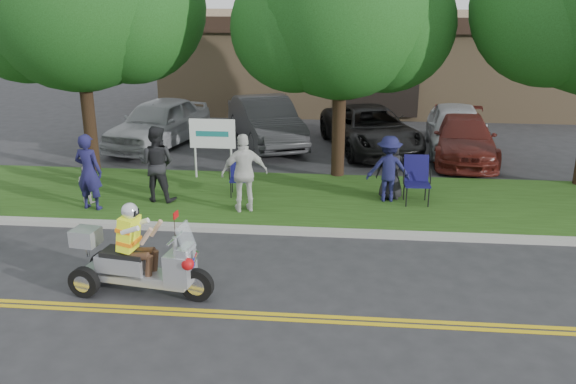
# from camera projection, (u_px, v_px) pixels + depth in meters

# --- Properties ---
(ground) EXTENTS (120.00, 120.00, 0.00)m
(ground) POSITION_uv_depth(u_px,v_px,m) (300.00, 303.00, 10.44)
(ground) COLOR #28282B
(ground) RESTS_ON ground
(centerline_near) EXTENTS (60.00, 0.10, 0.01)m
(centerline_near) POSITION_uv_depth(u_px,v_px,m) (297.00, 320.00, 9.89)
(centerline_near) COLOR gold
(centerline_near) RESTS_ON ground
(centerline_far) EXTENTS (60.00, 0.10, 0.01)m
(centerline_far) POSITION_uv_depth(u_px,v_px,m) (298.00, 315.00, 10.04)
(centerline_far) COLOR gold
(centerline_far) RESTS_ON ground
(curb) EXTENTS (60.00, 0.25, 0.12)m
(curb) POSITION_uv_depth(u_px,v_px,m) (311.00, 232.00, 13.30)
(curb) COLOR #A8A89E
(curb) RESTS_ON ground
(grass_verge) EXTENTS (60.00, 4.00, 0.10)m
(grass_verge) POSITION_uv_depth(u_px,v_px,m) (316.00, 199.00, 15.32)
(grass_verge) COLOR #224412
(grass_verge) RESTS_ON ground
(commercial_building) EXTENTS (18.00, 8.20, 4.00)m
(commercial_building) POSITION_uv_depth(u_px,v_px,m) (377.00, 59.00, 27.49)
(commercial_building) COLOR #9E7F5B
(commercial_building) RESTS_ON ground
(tree_mid) EXTENTS (5.88, 4.80, 7.05)m
(tree_mid) POSITION_uv_depth(u_px,v_px,m) (344.00, 15.00, 15.77)
(tree_mid) COLOR #332114
(tree_mid) RESTS_ON ground
(business_sign) EXTENTS (1.25, 0.06, 1.75)m
(business_sign) POSITION_uv_depth(u_px,v_px,m) (212.00, 137.00, 16.52)
(business_sign) COLOR silver
(business_sign) RESTS_ON ground
(trike_scooter) EXTENTS (2.58, 0.99, 1.69)m
(trike_scooter) POSITION_uv_depth(u_px,v_px,m) (136.00, 262.00, 10.60)
(trike_scooter) COLOR black
(trike_scooter) RESTS_ON ground
(lawn_chair_a) EXTENTS (0.55, 0.57, 0.96)m
(lawn_chair_a) POSITION_uv_depth(u_px,v_px,m) (240.00, 173.00, 15.41)
(lawn_chair_a) COLOR black
(lawn_chair_a) RESTS_ON grass_verge
(lawn_chair_b) EXTENTS (0.63, 0.65, 1.15)m
(lawn_chair_b) POSITION_uv_depth(u_px,v_px,m) (416.00, 176.00, 14.81)
(lawn_chair_b) COLOR black
(lawn_chair_b) RESTS_ON grass_verge
(spectator_adult_left) EXTENTS (0.73, 0.55, 1.83)m
(spectator_adult_left) POSITION_uv_depth(u_px,v_px,m) (89.00, 172.00, 14.27)
(spectator_adult_left) COLOR #1A1946
(spectator_adult_left) RESTS_ON grass_verge
(spectator_adult_mid) EXTENTS (0.98, 0.80, 1.87)m
(spectator_adult_mid) POSITION_uv_depth(u_px,v_px,m) (157.00, 164.00, 14.83)
(spectator_adult_mid) COLOR black
(spectator_adult_mid) RESTS_ON grass_verge
(spectator_adult_right) EXTENTS (1.17, 0.77, 1.85)m
(spectator_adult_right) POSITION_uv_depth(u_px,v_px,m) (244.00, 173.00, 14.13)
(spectator_adult_right) COLOR silver
(spectator_adult_right) RESTS_ON grass_verge
(spectator_chair_a) EXTENTS (1.06, 0.61, 1.63)m
(spectator_chair_a) POSITION_uv_depth(u_px,v_px,m) (389.00, 169.00, 14.84)
(spectator_chair_a) COLOR #171842
(spectator_chair_a) RESTS_ON grass_verge
(spectator_chair_b) EXTENTS (0.76, 0.50, 1.53)m
(spectator_chair_b) POSITION_uv_depth(u_px,v_px,m) (391.00, 169.00, 15.01)
(spectator_chair_b) COLOR black
(spectator_chair_b) RESTS_ON grass_verge
(child_right) EXTENTS (0.52, 0.45, 0.92)m
(child_right) POSITION_uv_depth(u_px,v_px,m) (86.00, 184.00, 14.84)
(child_right) COLOR #BABAB4
(child_right) RESTS_ON grass_verge
(parked_car_far_left) EXTENTS (3.00, 4.99, 1.59)m
(parked_car_far_left) POSITION_uv_depth(u_px,v_px,m) (159.00, 123.00, 20.38)
(parked_car_far_left) COLOR #9B9CA1
(parked_car_far_left) RESTS_ON ground
(parked_car_left) EXTENTS (3.36, 5.09, 1.59)m
(parked_car_left) POSITION_uv_depth(u_px,v_px,m) (266.00, 121.00, 20.58)
(parked_car_left) COLOR #303133
(parked_car_left) RESTS_ON ground
(parked_car_mid) EXTENTS (3.66, 5.52, 1.41)m
(parked_car_mid) POSITION_uv_depth(u_px,v_px,m) (370.00, 129.00, 19.88)
(parked_car_mid) COLOR black
(parked_car_mid) RESTS_ON ground
(parked_car_right) EXTENTS (2.22, 4.70, 1.32)m
(parked_car_right) POSITION_uv_depth(u_px,v_px,m) (463.00, 138.00, 18.88)
(parked_car_right) COLOR #571A14
(parked_car_right) RESTS_ON ground
(parked_car_far_right) EXTENTS (2.14, 4.60, 1.52)m
(parked_car_far_right) POSITION_uv_depth(u_px,v_px,m) (456.00, 128.00, 19.76)
(parked_car_far_right) COLOR #ADAFB5
(parked_car_far_right) RESTS_ON ground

